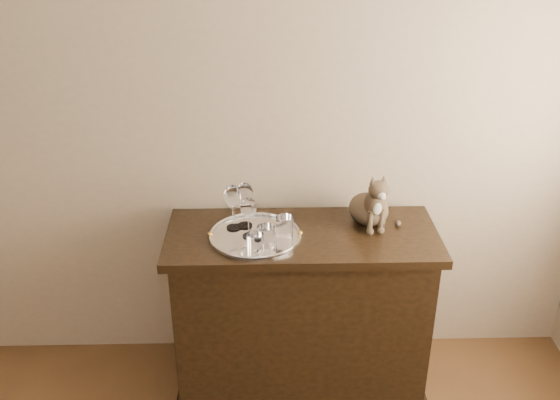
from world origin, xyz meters
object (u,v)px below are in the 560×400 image
(wine_glass_a, at_px, (233,207))
(wine_glass_b, at_px, (244,205))
(wine_glass_d, at_px, (249,217))
(tumbler_c, at_px, (284,226))
(tumbler_b, at_px, (255,242))
(cat, at_px, (369,195))
(tumbler_a, at_px, (266,236))
(sideboard, at_px, (301,312))
(tray, at_px, (255,236))

(wine_glass_a, bearing_deg, wine_glass_b, 19.43)
(wine_glass_a, relative_size, wine_glass_d, 1.12)
(tumbler_c, bearing_deg, tumbler_b, -133.24)
(tumbler_c, xyz_separation_m, cat, (0.38, 0.12, 0.08))
(wine_glass_b, height_order, tumbler_c, wine_glass_b)
(wine_glass_a, relative_size, tumbler_b, 2.58)
(tumbler_b, bearing_deg, tumbler_a, 47.60)
(sideboard, distance_m, tray, 0.48)
(tumbler_b, bearing_deg, tray, 90.77)
(wine_glass_d, distance_m, tumbler_b, 0.14)
(tumbler_c, bearing_deg, sideboard, 16.41)
(sideboard, xyz_separation_m, wine_glass_b, (-0.25, 0.06, 0.54))
(tumbler_b, bearing_deg, tumbler_c, 46.76)
(tumbler_a, bearing_deg, wine_glass_d, 134.26)
(tray, xyz_separation_m, wine_glass_a, (-0.10, 0.07, 0.11))
(tumbler_a, bearing_deg, tumbler_c, 46.29)
(tumbler_a, height_order, tumbler_c, same)
(tray, bearing_deg, sideboard, 8.24)
(wine_glass_d, relative_size, tumbler_b, 2.31)
(wine_glass_b, bearing_deg, wine_glass_d, -77.72)
(tray, bearing_deg, tumbler_b, -89.23)
(wine_glass_b, bearing_deg, tumbler_a, -61.13)
(tumbler_b, bearing_deg, sideboard, 37.42)
(sideboard, distance_m, wine_glass_a, 0.62)
(sideboard, relative_size, wine_glass_a, 5.77)
(tumbler_a, xyz_separation_m, cat, (0.46, 0.20, 0.08))
(wine_glass_a, distance_m, cat, 0.61)
(wine_glass_a, distance_m, tumbler_a, 0.22)
(wine_glass_b, distance_m, tumbler_c, 0.20)
(sideboard, distance_m, wine_glass_b, 0.60)
(sideboard, height_order, tumbler_b, tumbler_b)
(tumbler_a, height_order, tumbler_b, tumbler_a)
(sideboard, relative_size, wine_glass_d, 6.45)
(tumbler_a, bearing_deg, wine_glass_a, 133.22)
(wine_glass_d, bearing_deg, tumbler_b, -77.22)
(wine_glass_d, bearing_deg, sideboard, 8.35)
(wine_glass_a, bearing_deg, wine_glass_d, -47.81)
(sideboard, height_order, wine_glass_d, wine_glass_d)
(tumbler_c, distance_m, cat, 0.41)
(sideboard, relative_size, tumbler_c, 14.02)
(tray, bearing_deg, wine_glass_a, 142.86)
(sideboard, bearing_deg, tumbler_a, -146.02)
(tray, xyz_separation_m, wine_glass_b, (-0.05, 0.09, 0.11))
(wine_glass_b, bearing_deg, tray, -62.56)
(sideboard, distance_m, tumbler_b, 0.54)
(wine_glass_a, distance_m, wine_glass_d, 0.10)
(wine_glass_a, distance_m, tumbler_c, 0.24)
(wine_glass_d, distance_m, cat, 0.55)
(wine_glass_a, relative_size, wine_glass_b, 0.99)
(sideboard, bearing_deg, wine_glass_b, 166.73)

